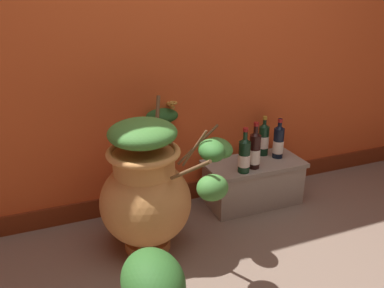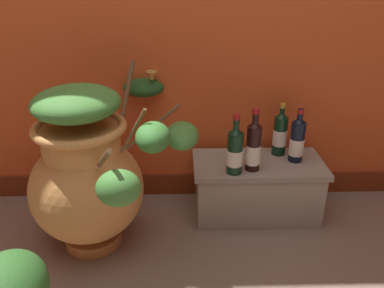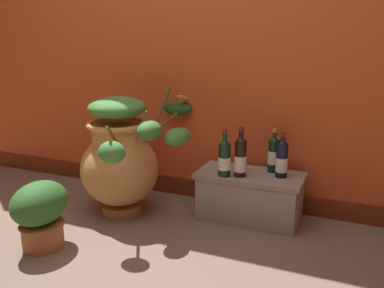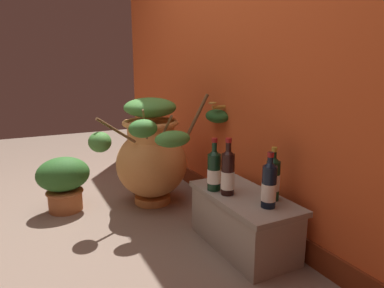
{
  "view_description": "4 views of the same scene",
  "coord_description": "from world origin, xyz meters",
  "px_view_note": "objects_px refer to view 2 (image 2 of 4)",
  "views": [
    {
      "loc": [
        -0.9,
        -1.31,
        1.47
      ],
      "look_at": [
        -0.07,
        0.76,
        0.57
      ],
      "focal_mm": 37.74,
      "sensor_mm": 36.0,
      "label": 1
    },
    {
      "loc": [
        0.05,
        -0.92,
        1.25
      ],
      "look_at": [
        0.1,
        0.87,
        0.43
      ],
      "focal_mm": 36.41,
      "sensor_mm": 36.0,
      "label": 2
    },
    {
      "loc": [
        1.13,
        -1.68,
        1.21
      ],
      "look_at": [
        0.04,
        0.88,
        0.47
      ],
      "focal_mm": 40.05,
      "sensor_mm": 36.0,
      "label": 3
    },
    {
      "loc": [
        1.9,
        -0.17,
        1.01
      ],
      "look_at": [
        -0.09,
        0.84,
        0.5
      ],
      "focal_mm": 31.62,
      "sensor_mm": 36.0,
      "label": 4
    }
  ],
  "objects_px": {
    "terracotta_urn": "(90,173)",
    "wine_bottle_left": "(297,140)",
    "wine_bottle_middle": "(253,146)",
    "wine_bottle_right": "(280,133)",
    "wine_bottle_back": "(235,150)"
  },
  "relations": [
    {
      "from": "terracotta_urn",
      "to": "wine_bottle_left",
      "type": "height_order",
      "value": "terracotta_urn"
    },
    {
      "from": "terracotta_urn",
      "to": "wine_bottle_middle",
      "type": "xyz_separation_m",
      "value": [
        0.78,
        0.16,
        0.05
      ]
    },
    {
      "from": "wine_bottle_middle",
      "to": "wine_bottle_right",
      "type": "distance_m",
      "value": 0.24
    },
    {
      "from": "wine_bottle_middle",
      "to": "terracotta_urn",
      "type": "bearing_deg",
      "value": -168.39
    },
    {
      "from": "wine_bottle_middle",
      "to": "wine_bottle_back",
      "type": "height_order",
      "value": "wine_bottle_middle"
    },
    {
      "from": "wine_bottle_left",
      "to": "wine_bottle_right",
      "type": "bearing_deg",
      "value": 130.21
    },
    {
      "from": "wine_bottle_middle",
      "to": "wine_bottle_right",
      "type": "bearing_deg",
      "value": 44.93
    },
    {
      "from": "wine_bottle_middle",
      "to": "wine_bottle_right",
      "type": "height_order",
      "value": "wine_bottle_middle"
    },
    {
      "from": "wine_bottle_right",
      "to": "wine_bottle_back",
      "type": "relative_size",
      "value": 0.94
    },
    {
      "from": "wine_bottle_left",
      "to": "wine_bottle_back",
      "type": "bearing_deg",
      "value": -160.28
    },
    {
      "from": "wine_bottle_right",
      "to": "wine_bottle_left",
      "type": "bearing_deg",
      "value": -49.79
    },
    {
      "from": "wine_bottle_right",
      "to": "wine_bottle_back",
      "type": "distance_m",
      "value": 0.34
    },
    {
      "from": "wine_bottle_left",
      "to": "wine_bottle_right",
      "type": "height_order",
      "value": "wine_bottle_right"
    },
    {
      "from": "terracotta_urn",
      "to": "wine_bottle_right",
      "type": "xyz_separation_m",
      "value": [
        0.95,
        0.33,
        0.05
      ]
    },
    {
      "from": "wine_bottle_middle",
      "to": "wine_bottle_left",
      "type": "bearing_deg",
      "value": 20.17
    }
  ]
}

